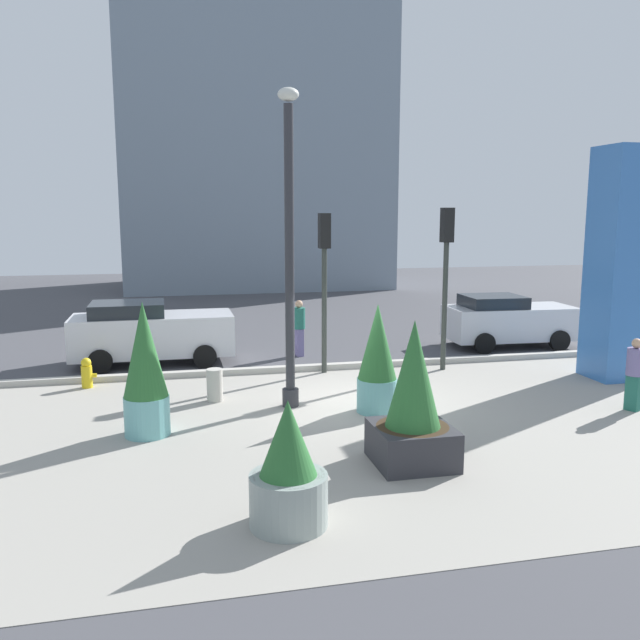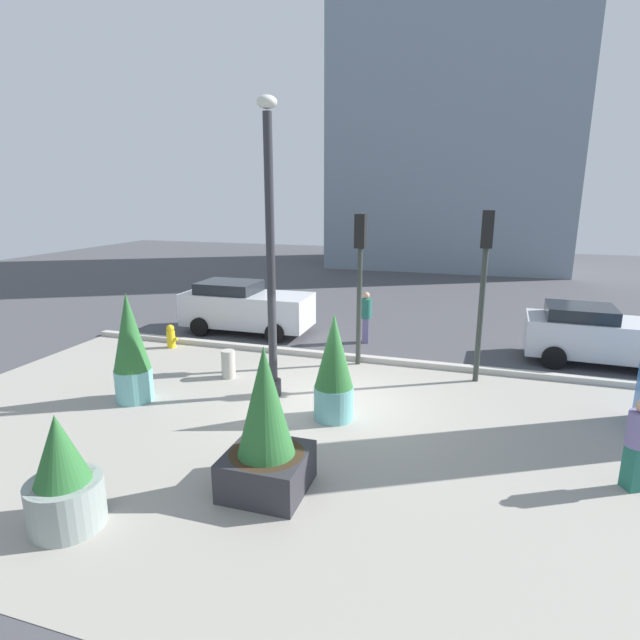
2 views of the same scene
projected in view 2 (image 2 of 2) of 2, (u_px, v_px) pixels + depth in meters
ground_plane at (367, 352)px, 15.44m from camera, size 60.00×60.00×0.00m
plaza_pavement at (302, 441)px, 9.89m from camera, size 18.00×10.00×0.02m
curb_strip at (360, 358)px, 14.61m from camera, size 18.00×0.24×0.16m
lamp_post at (271, 260)px, 11.32m from camera, size 0.44×0.44×6.73m
potted_plant_by_pillar at (131, 349)px, 11.53m from camera, size 0.86×0.86×2.59m
potted_plant_near_right at (334, 368)px, 10.61m from camera, size 0.85×0.85×2.34m
potted_plant_near_left at (266, 431)px, 8.02m from camera, size 1.29×1.29×2.48m
potted_plant_curbside at (63, 480)px, 7.20m from camera, size 1.07×1.07×1.77m
fire_hydrant at (171, 336)px, 15.76m from camera, size 0.36×0.26×0.75m
concrete_bollard at (228, 364)px, 13.20m from camera, size 0.36×0.36×0.75m
traffic_light_corner at (484, 269)px, 12.33m from camera, size 0.28×0.42×4.35m
traffic_light_far_side at (360, 265)px, 13.65m from camera, size 0.28×0.42×4.20m
car_intersection at (245, 307)px, 17.43m from camera, size 4.44×2.06×1.76m
car_curb_west at (598, 335)px, 14.20m from camera, size 4.05×2.13×1.65m
pedestrian_by_curb at (366, 315)px, 16.19m from camera, size 0.42×0.42×1.68m
pedestrian_crossing at (637, 441)px, 8.08m from camera, size 0.48×0.48×1.58m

